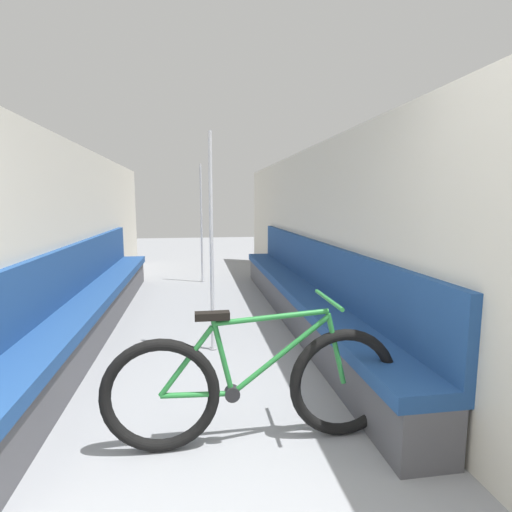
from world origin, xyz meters
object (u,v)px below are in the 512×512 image
(grab_pole_far, at_px, (212,247))
(grab_pole_near, at_px, (201,226))
(bench_seat_row_right, at_px, (301,295))
(bicycle, at_px, (255,386))
(bench_seat_row_left, at_px, (93,303))

(grab_pole_far, bearing_deg, grab_pole_near, 90.51)
(bench_seat_row_right, relative_size, grab_pole_near, 2.68)
(bicycle, bearing_deg, bench_seat_row_left, 127.20)
(bench_seat_row_left, distance_m, grab_pole_near, 2.98)
(bench_seat_row_right, distance_m, bicycle, 2.55)
(bench_seat_row_left, distance_m, bicycle, 2.80)
(bench_seat_row_left, bearing_deg, bicycle, -57.90)
(grab_pole_near, bearing_deg, grab_pole_far, -89.49)
(bench_seat_row_left, bearing_deg, grab_pole_far, -30.91)
(grab_pole_near, relative_size, grab_pole_far, 1.00)
(bench_seat_row_left, height_order, grab_pole_far, grab_pole_far)
(bench_seat_row_left, xyz_separation_m, grab_pole_far, (1.31, -0.78, 0.70))
(bench_seat_row_right, relative_size, grab_pole_far, 2.68)
(bicycle, xyz_separation_m, grab_pole_far, (-0.18, 1.59, 0.66))
(bench_seat_row_right, xyz_separation_m, bicycle, (-0.92, -2.37, 0.04))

